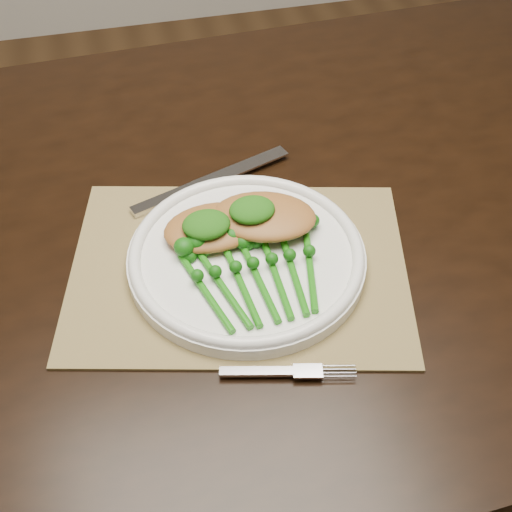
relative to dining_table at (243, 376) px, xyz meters
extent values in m
plane|color=#50341B|center=(0.05, -0.07, -0.38)|extent=(4.00, 4.00, 0.00)
cube|color=black|center=(0.00, 0.00, 0.35)|extent=(1.64, 0.98, 0.04)
cube|color=olive|center=(-0.02, -0.10, 0.37)|extent=(0.46, 0.38, 0.00)
cylinder|color=white|center=(-0.01, -0.09, 0.38)|extent=(0.29, 0.29, 0.02)
torus|color=white|center=(-0.01, -0.09, 0.39)|extent=(0.28, 0.28, 0.01)
cube|color=silver|center=(-0.09, 0.04, 0.38)|extent=(0.10, 0.05, 0.01)
cube|color=silver|center=(0.02, 0.08, 0.38)|extent=(0.14, 0.07, 0.00)
cube|color=silver|center=(-0.03, -0.25, 0.38)|extent=(0.08, 0.03, 0.00)
ellipsoid|color=#A56A30|center=(-0.04, -0.05, 0.41)|extent=(0.13, 0.09, 0.02)
ellipsoid|color=#A56A30|center=(0.02, -0.05, 0.41)|extent=(0.15, 0.12, 0.03)
ellipsoid|color=#124409|center=(-0.05, -0.06, 0.42)|extent=(0.06, 0.05, 0.02)
ellipsoid|color=#124409|center=(0.01, -0.05, 0.43)|extent=(0.06, 0.05, 0.02)
camera|label=1|loc=(-0.14, -0.67, 1.01)|focal=50.00mm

